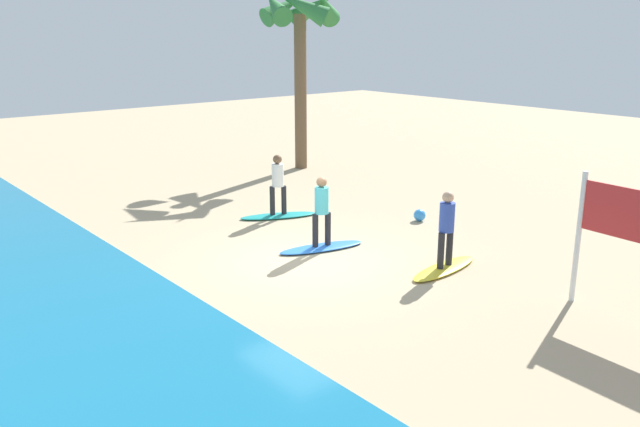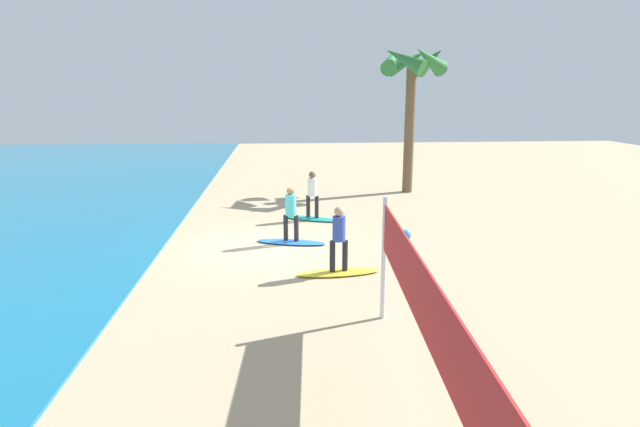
{
  "view_description": "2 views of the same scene",
  "coord_description": "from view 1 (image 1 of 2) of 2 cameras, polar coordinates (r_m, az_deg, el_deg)",
  "views": [
    {
      "loc": [
        -10.61,
        8.5,
        4.94
      ],
      "look_at": [
        -0.52,
        0.1,
        1.22
      ],
      "focal_mm": 36.51,
      "sensor_mm": 36.0,
      "label": 1
    },
    {
      "loc": [
        -14.41,
        -0.43,
        4.49
      ],
      "look_at": [
        0.04,
        -1.55,
        1.0
      ],
      "focal_mm": 28.96,
      "sensor_mm": 36.0,
      "label": 2
    }
  ],
  "objects": [
    {
      "name": "beach_ball",
      "position": [
        17.57,
        8.72,
        -0.15
      ],
      "size": [
        0.32,
        0.32,
        0.32
      ],
      "primitive_type": "sphere",
      "color": "#338CE5",
      "rests_on": "ground"
    },
    {
      "name": "surfboard_yellow",
      "position": [
        14.12,
        10.83,
        -4.74
      ],
      "size": [
        0.79,
        2.15,
        0.09
      ],
      "primitive_type": "ellipsoid",
      "rotation": [
        0.0,
        0.0,
        1.68
      ],
      "color": "yellow",
      "rests_on": "ground"
    },
    {
      "name": "surfboard_teal",
      "position": [
        17.77,
        -3.66,
        -0.19
      ],
      "size": [
        1.36,
        2.15,
        0.09
      ],
      "primitive_type": "ellipsoid",
      "rotation": [
        0.0,
        0.0,
        1.16
      ],
      "color": "teal",
      "rests_on": "ground"
    },
    {
      "name": "surfer_yellow",
      "position": [
        13.81,
        11.04,
        -0.89
      ],
      "size": [
        0.32,
        0.46,
        1.64
      ],
      "color": "#232328",
      "rests_on": "surfboard_yellow"
    },
    {
      "name": "palm_tree",
      "position": [
        23.68,
        -1.76,
        16.3
      ],
      "size": [
        2.88,
        3.03,
        6.41
      ],
      "color": "brown",
      "rests_on": "ground"
    },
    {
      "name": "surfboard_blue",
      "position": [
        15.18,
        0.14,
        -2.99
      ],
      "size": [
        1.07,
        2.17,
        0.09
      ],
      "primitive_type": "ellipsoid",
      "rotation": [
        0.0,
        0.0,
        1.32
      ],
      "color": "blue",
      "rests_on": "ground"
    },
    {
      "name": "ground_plane",
      "position": [
        14.47,
        -1.03,
        -4.14
      ],
      "size": [
        60.0,
        60.0,
        0.0
      ],
      "primitive_type": "plane",
      "color": "tan"
    },
    {
      "name": "surfer_blue",
      "position": [
        14.89,
        0.14,
        0.63
      ],
      "size": [
        0.32,
        0.45,
        1.64
      ],
      "color": "#232328",
      "rests_on": "surfboard_blue"
    },
    {
      "name": "surfer_teal",
      "position": [
        17.53,
        -3.72,
        2.93
      ],
      "size": [
        0.32,
        0.43,
        1.64
      ],
      "color": "#232328",
      "rests_on": "surfboard_teal"
    }
  ]
}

